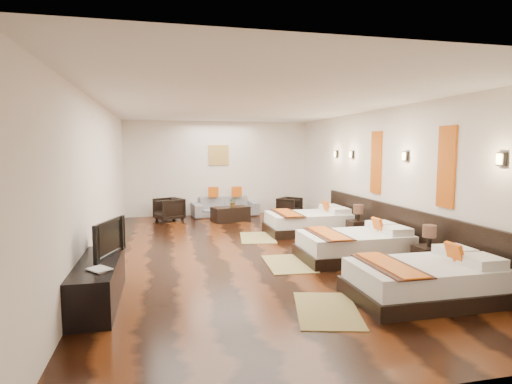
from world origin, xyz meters
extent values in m
cube|color=black|center=(0.00, 0.00, 0.00)|extent=(5.50, 9.50, 0.01)
cube|color=white|center=(0.00, 0.00, 2.80)|extent=(5.50, 9.50, 0.01)
cube|color=silver|center=(0.00, 4.75, 1.40)|extent=(5.50, 0.01, 2.80)
cube|color=silver|center=(-2.75, 0.00, 1.40)|extent=(0.01, 9.50, 2.80)
cube|color=silver|center=(2.75, 0.00, 1.40)|extent=(0.01, 9.50, 2.80)
cube|color=black|center=(2.71, -0.80, 0.45)|extent=(0.08, 6.60, 0.90)
cube|color=black|center=(1.67, -2.93, 0.10)|extent=(1.93, 1.20, 0.20)
cube|color=white|center=(1.67, -2.93, 0.34)|extent=(1.84, 1.10, 0.28)
cube|color=#D55A0F|center=(2.13, -2.93, 0.59)|extent=(0.14, 0.29, 0.30)
cube|color=#38190F|center=(1.16, -2.93, 0.49)|extent=(0.51, 1.21, 0.02)
cube|color=#D55A0F|center=(1.16, -2.93, 0.50)|extent=(0.35, 1.21, 0.02)
cube|color=black|center=(1.67, -0.91, 0.10)|extent=(1.95, 1.21, 0.20)
cube|color=white|center=(1.67, -0.91, 0.34)|extent=(1.85, 1.11, 0.28)
cube|color=#D55A0F|center=(2.13, -0.91, 0.59)|extent=(0.14, 0.30, 0.30)
cube|color=#38190F|center=(1.16, -0.91, 0.49)|extent=(0.51, 1.22, 0.02)
cube|color=#D55A0F|center=(1.16, -0.91, 0.51)|extent=(0.35, 1.22, 0.02)
cube|color=black|center=(1.67, 1.50, 0.10)|extent=(1.95, 1.21, 0.20)
cube|color=white|center=(1.67, 1.50, 0.34)|extent=(1.86, 1.11, 0.28)
cube|color=#D55A0F|center=(2.13, 1.50, 0.59)|extent=(0.14, 0.30, 0.30)
cube|color=#38190F|center=(1.16, 1.50, 0.49)|extent=(0.51, 1.22, 0.02)
cube|color=#D55A0F|center=(1.16, 1.50, 0.51)|extent=(0.35, 1.22, 0.02)
cube|color=black|center=(2.44, -1.94, 0.22)|extent=(0.40, 0.40, 0.44)
cylinder|color=black|center=(2.44, -1.94, 0.53)|extent=(0.07, 0.07, 0.18)
cylinder|color=#3F2619|center=(2.44, -1.94, 0.69)|extent=(0.21, 0.21, 0.19)
cube|color=black|center=(2.44, 0.49, 0.22)|extent=(0.40, 0.40, 0.44)
cylinder|color=black|center=(2.44, 0.49, 0.53)|extent=(0.07, 0.07, 0.18)
cylinder|color=#3F2619|center=(2.44, 0.49, 0.69)|extent=(0.21, 0.21, 0.19)
cube|color=olive|center=(0.28, -3.01, 0.01)|extent=(1.03, 1.35, 0.01)
cube|color=olive|center=(0.43, -0.93, 0.01)|extent=(0.82, 1.24, 0.01)
cube|color=olive|center=(0.39, 1.24, 0.01)|extent=(0.93, 1.30, 0.01)
cube|color=black|center=(-2.50, -2.12, 0.28)|extent=(0.50, 1.80, 0.55)
imported|color=black|center=(-2.45, -1.86, 0.80)|extent=(0.39, 0.85, 0.49)
imported|color=black|center=(-2.50, -2.61, 0.56)|extent=(0.34, 0.34, 0.03)
imported|color=brown|center=(-2.50, -1.34, 0.74)|extent=(0.45, 0.45, 0.38)
imported|color=gray|center=(0.14, 4.45, 0.28)|extent=(2.01, 0.94, 0.57)
imported|color=black|center=(-1.50, 3.96, 0.32)|extent=(0.92, 0.91, 0.63)
imported|color=black|center=(2.00, 3.96, 0.28)|extent=(0.85, 0.85, 0.56)
cube|color=black|center=(0.14, 3.48, 0.20)|extent=(1.10, 0.75, 0.40)
imported|color=#2C5E1F|center=(0.21, 3.46, 0.53)|extent=(0.27, 0.25, 0.26)
cube|color=#D86014|center=(2.73, -1.90, 1.70)|extent=(0.04, 0.40, 1.30)
cube|color=#D86014|center=(2.73, 0.30, 1.70)|extent=(0.04, 0.40, 1.30)
cube|color=black|center=(2.71, -3.00, 1.85)|extent=(0.06, 0.12, 0.18)
cube|color=#FFD18C|center=(2.68, -3.00, 1.85)|extent=(0.02, 0.10, 0.14)
cube|color=black|center=(2.71, -0.80, 1.85)|extent=(0.06, 0.12, 0.18)
cube|color=#FFD18C|center=(2.68, -0.80, 1.85)|extent=(0.02, 0.10, 0.14)
cube|color=black|center=(2.71, 1.40, 1.85)|extent=(0.06, 0.12, 0.18)
cube|color=#FFD18C|center=(2.68, 1.40, 1.85)|extent=(0.02, 0.10, 0.14)
cube|color=black|center=(2.71, 2.30, 1.85)|extent=(0.06, 0.12, 0.18)
cube|color=#FFD18C|center=(2.68, 2.30, 1.85)|extent=(0.02, 0.10, 0.14)
cube|color=#AD873F|center=(0.00, 4.73, 1.80)|extent=(0.60, 0.04, 0.60)
camera|label=1|loc=(-1.67, -7.59, 1.99)|focal=28.92mm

